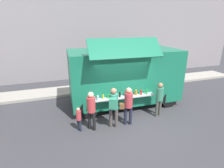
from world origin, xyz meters
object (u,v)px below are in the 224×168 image
customer_front_ordering (128,103)px  child_near_queue (79,117)px  customer_mid_with_backpack (113,104)px  trash_bin (163,76)px  customer_rear_waiting (91,108)px  food_truck_main (124,75)px  customer_extra_browsing (159,97)px

customer_front_ordering → child_near_queue: 2.09m
customer_front_ordering → customer_mid_with_backpack: customer_mid_with_backpack is taller
trash_bin → child_near_queue: 7.92m
customer_rear_waiting → child_near_queue: 0.63m
trash_bin → customer_rear_waiting: bearing=-145.3°
trash_bin → customer_mid_with_backpack: (-5.32, -4.43, 0.54)m
customer_rear_waiting → trash_bin: bearing=-8.8°
customer_front_ordering → child_near_queue: size_ratio=1.63×
trash_bin → customer_front_ordering: customer_front_ordering is taller
food_truck_main → customer_rear_waiting: food_truck_main is taller
customer_extra_browsing → trash_bin: bearing=-53.3°
food_truck_main → customer_mid_with_backpack: (-1.32, -2.11, -0.52)m
customer_front_ordering → customer_extra_browsing: bearing=-67.3°
customer_rear_waiting → customer_front_ordering: bearing=-47.5°
customer_rear_waiting → child_near_queue: size_ratio=1.60×
trash_bin → customer_front_ordering: size_ratio=0.62×
child_near_queue → customer_front_ordering: bearing=-40.3°
food_truck_main → trash_bin: bearing=32.3°
food_truck_main → customer_front_ordering: food_truck_main is taller
trash_bin → child_near_queue: trash_bin is taller
food_truck_main → customer_mid_with_backpack: food_truck_main is taller
customer_extra_browsing → child_near_queue: bearing=73.4°
customer_mid_with_backpack → trash_bin: bearing=-25.7°
trash_bin → customer_front_ordering: (-4.66, -4.39, 0.47)m
child_near_queue → customer_mid_with_backpack: bearing=-44.0°
child_near_queue → trash_bin: bearing=-3.2°
customer_rear_waiting → customer_extra_browsing: size_ratio=1.01×
customer_mid_with_backpack → customer_rear_waiting: customer_mid_with_backpack is taller
trash_bin → customer_extra_browsing: bearing=-125.8°
food_truck_main → customer_mid_with_backpack: 2.54m
food_truck_main → customer_extra_browsing: bearing=-59.6°
food_truck_main → customer_rear_waiting: (-2.20, -1.96, -0.59)m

